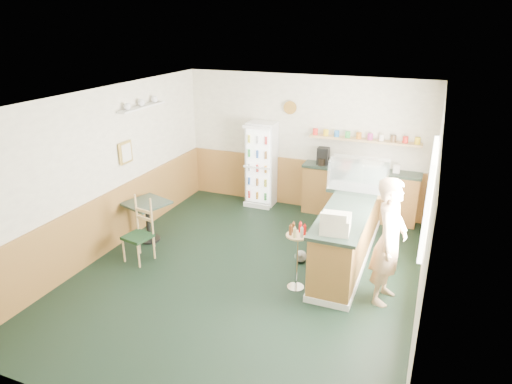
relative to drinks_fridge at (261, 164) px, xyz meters
The scene contains 13 objects.
ground 2.99m from the drinks_fridge, 73.16° to the right, with size 6.00×6.00×0.00m, color black.
room_envelope 2.19m from the drinks_fridge, 73.30° to the right, with size 5.04×6.02×2.72m.
service_counter 2.77m from the drinks_fridge, 37.36° to the right, with size 0.68×3.01×1.01m.
back_counter 2.04m from the drinks_fridge, ahead, with size 2.24×0.42×1.69m.
drinks_fridge is the anchor object (origin of this frame).
display_case 2.51m from the drinks_fridge, 28.27° to the right, with size 0.95×0.50×0.54m.
cash_register 3.58m from the drinks_fridge, 52.38° to the right, with size 0.38×0.41×0.22m, color beige.
shopkeeper 3.91m from the drinks_fridge, 42.60° to the right, with size 0.60×0.43×1.80m, color tan.
condiment_stand 3.29m from the drinks_fridge, 59.76° to the right, with size 0.32×0.32×1.01m.
newspaper_rack 2.34m from the drinks_fridge, 38.01° to the right, with size 0.09×0.46×0.54m.
cafe_table 2.66m from the drinks_fridge, 117.61° to the right, with size 0.83×0.83×0.73m.
cafe_chair 3.09m from the drinks_fridge, 108.12° to the right, with size 0.46×0.46×1.06m.
dog_doorstop 2.68m from the drinks_fridge, 54.31° to the right, with size 0.20×0.25×0.24m.
Camera 1 is at (2.44, -5.65, 3.71)m, focal length 32.00 mm.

